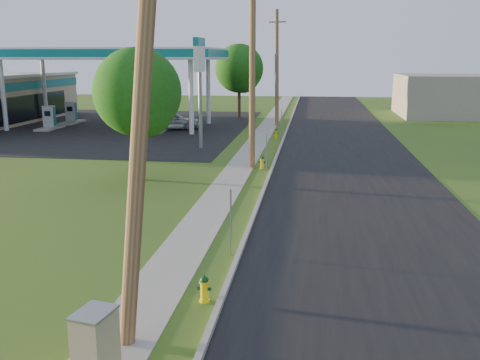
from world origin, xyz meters
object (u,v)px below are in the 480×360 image
(price_pylon, at_px, (200,61))
(utility_pole_mid, at_px, (252,72))
(utility_pole_far, at_px, (277,68))
(tree_lot, at_px, (240,70))
(fuel_pump_ne, at_px, (158,122))
(hydrant_mid, at_px, (262,162))
(fuel_pump_se, at_px, (171,117))
(tree_verge, at_px, (139,96))
(hydrant_far, at_px, (276,133))
(hydrant_near, at_px, (204,289))
(fuel_pump_nw, at_px, (50,120))
(fuel_pump_sw, at_px, (71,115))
(utility_pole_near, at_px, (141,107))
(car_silver, at_px, (172,120))
(utility_cabinet, at_px, (96,346))

(price_pylon, bearing_deg, utility_pole_mid, -54.66)
(utility_pole_far, relative_size, tree_lot, 1.37)
(fuel_pump_ne, distance_m, hydrant_mid, 16.29)
(fuel_pump_se, distance_m, tree_lot, 9.05)
(tree_verge, distance_m, hydrant_far, 15.60)
(hydrant_far, bearing_deg, hydrant_near, -89.67)
(fuel_pump_nw, relative_size, fuel_pump_sw, 1.00)
(utility_pole_near, bearing_deg, fuel_pump_ne, 106.02)
(utility_pole_near, relative_size, hydrant_mid, 13.50)
(fuel_pump_se, height_order, hydrant_mid, fuel_pump_se)
(utility_pole_mid, xyz_separation_m, fuel_pump_se, (-8.90, 17.00, -4.23))
(fuel_pump_se, xyz_separation_m, price_pylon, (5.00, -11.50, 4.71))
(price_pylon, distance_m, tree_verge, 9.30)
(price_pylon, relative_size, hydrant_near, 10.12)
(utility_pole_near, relative_size, utility_pole_mid, 0.97)
(fuel_pump_ne, height_order, fuel_pump_sw, same)
(utility_pole_far, bearing_deg, car_silver, -153.95)
(fuel_pump_ne, distance_m, car_silver, 1.33)
(hydrant_mid, bearing_deg, price_pylon, 127.83)
(fuel_pump_se, height_order, car_silver, fuel_pump_se)
(fuel_pump_nw, height_order, car_silver, fuel_pump_nw)
(tree_verge, distance_m, car_silver, 18.26)
(car_silver, bearing_deg, hydrant_near, -179.25)
(utility_pole_far, distance_m, fuel_pump_sw, 18.39)
(hydrant_mid, bearing_deg, hydrant_far, 90.14)
(utility_pole_near, distance_m, fuel_pump_ne, 32.51)
(utility_pole_mid, bearing_deg, fuel_pump_sw, 136.48)
(utility_pole_far, bearing_deg, tree_lot, 124.93)
(tree_lot, height_order, utility_cabinet, tree_lot)
(hydrant_mid, height_order, car_silver, car_silver)
(hydrant_near, distance_m, car_silver, 31.23)
(fuel_pump_nw, bearing_deg, hydrant_mid, -35.67)
(fuel_pump_sw, height_order, tree_lot, tree_lot)
(utility_pole_mid, xyz_separation_m, hydrant_near, (0.69, -15.92, -4.62))
(utility_pole_mid, height_order, fuel_pump_ne, utility_pole_mid)
(tree_lot, bearing_deg, tree_verge, -92.04)
(utility_pole_far, distance_m, car_silver, 9.87)
(utility_pole_near, height_order, fuel_pump_se, utility_pole_near)
(price_pylon, height_order, utility_cabinet, price_pylon)
(fuel_pump_nw, distance_m, price_pylon, 16.57)
(fuel_pump_se, distance_m, car_silver, 3.06)
(utility_pole_far, bearing_deg, fuel_pump_sw, -176.80)
(utility_pole_near, bearing_deg, fuel_pump_se, 104.27)
(fuel_pump_nw, relative_size, tree_verge, 0.52)
(utility_pole_mid, relative_size, fuel_pump_nw, 3.06)
(fuel_pump_ne, bearing_deg, fuel_pump_se, 90.00)
(fuel_pump_sw, bearing_deg, hydrant_near, -60.54)
(utility_pole_far, relative_size, utility_cabinet, 7.05)
(hydrant_far, bearing_deg, fuel_pump_sw, 160.77)
(tree_lot, distance_m, hydrant_mid, 24.51)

